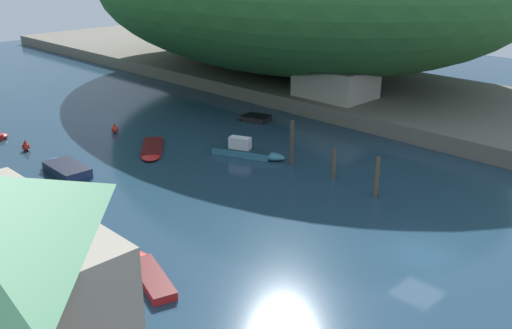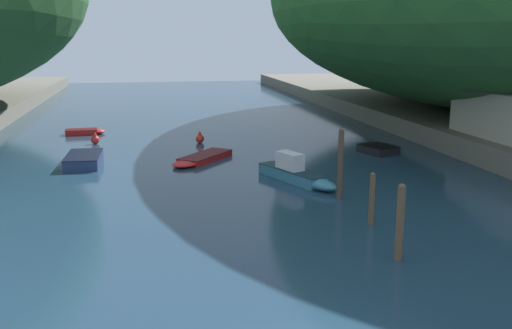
{
  "view_description": "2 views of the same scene",
  "coord_description": "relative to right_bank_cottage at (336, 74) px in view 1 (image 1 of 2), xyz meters",
  "views": [
    {
      "loc": [
        -26.5,
        -13.36,
        16.19
      ],
      "look_at": [
        0.26,
        13.47,
        1.77
      ],
      "focal_mm": 40.0,
      "sensor_mm": 36.0,
      "label": 1
    },
    {
      "loc": [
        -4.04,
        -12.21,
        8.19
      ],
      "look_at": [
        1.53,
        16.31,
        1.65
      ],
      "focal_mm": 40.0,
      "sensor_mm": 36.0,
      "label": 2
    }
  ],
  "objects": [
    {
      "name": "right_bank_cottage",
      "position": [
        0.0,
        0.0,
        0.0
      ],
      "size": [
        6.13,
        8.1,
        4.72
      ],
      "color": "#B2A899",
      "rests_on": "right_bank"
    },
    {
      "name": "channel_buoy_far",
      "position": [
        -28.87,
        10.68,
        -3.57
      ],
      "size": [
        0.65,
        0.65,
        0.98
      ],
      "color": "red",
      "rests_on": "water_surface"
    },
    {
      "name": "channel_buoy_near",
      "position": [
        -20.82,
        9.62,
        -3.57
      ],
      "size": [
        0.66,
        0.66,
        0.98
      ],
      "color": "red",
      "rests_on": "water_surface"
    },
    {
      "name": "mooring_post_middle",
      "position": [
        -15.26,
        -7.51,
        -2.11
      ],
      "size": [
        0.29,
        0.29,
        3.67
      ],
      "color": "#4C3D2D",
      "rests_on": "water_surface"
    },
    {
      "name": "boat_open_rowboat",
      "position": [
        -21.5,
        2.74,
        -3.76
      ],
      "size": [
        4.78,
        5.4,
        0.39
      ],
      "rotation": [
        0.0,
        0.0,
        2.46
      ],
      "color": "red",
      "rests_on": "water_surface"
    },
    {
      "name": "mooring_post_nearest",
      "position": [
        -15.87,
        -15.89,
        -2.46
      ],
      "size": [
        0.31,
        0.31,
        2.96
      ],
      "color": "brown",
      "rests_on": "water_surface"
    },
    {
      "name": "boat_near_quay",
      "position": [
        -8.79,
        3.45,
        -3.66
      ],
      "size": [
        2.76,
        3.62,
        0.58
      ],
      "rotation": [
        0.0,
        0.0,
        0.31
      ],
      "color": "black",
      "rests_on": "water_surface"
    },
    {
      "name": "right_bank",
      "position": [
        6.87,
        7.63,
        -3.2
      ],
      "size": [
        22.0,
        120.0,
        1.51
      ],
      "color": "#666056",
      "rests_on": "ground"
    },
    {
      "name": "person_by_boathouse",
      "position": [
        -39.37,
        -13.73,
        -1.47
      ],
      "size": [
        0.35,
        0.43,
        1.69
      ],
      "rotation": [
        0.0,
        0.0,
        1.95
      ],
      "color": "#282D3D",
      "rests_on": "left_bank"
    },
    {
      "name": "boat_white_cruiser",
      "position": [
        -33.1,
        -13.38,
        -3.72
      ],
      "size": [
        2.75,
        5.44,
        0.46
      ],
      "rotation": [
        0.0,
        0.0,
        5.98
      ],
      "color": "red",
      "rests_on": "water_surface"
    },
    {
      "name": "boat_far_right_bank",
      "position": [
        -16.51,
        -3.85,
        -3.47
      ],
      "size": [
        3.55,
        6.3,
        1.6
      ],
      "rotation": [
        0.0,
        0.0,
        3.54
      ],
      "color": "teal",
      "rests_on": "water_surface"
    },
    {
      "name": "boat_red_skiff",
      "position": [
        -29.0,
        3.77,
        -3.6
      ],
      "size": [
        2.25,
        5.2,
        0.71
      ],
      "rotation": [
        0.0,
        0.0,
        6.26
      ],
      "color": "navy",
      "rests_on": "water_surface"
    },
    {
      "name": "water_surface",
      "position": [
        -20.91,
        7.63,
        -3.95
      ],
      "size": [
        130.0,
        130.0,
        0.0
      ],
      "primitive_type": "plane",
      "color": "#1E384C",
      "rests_on": "ground"
    },
    {
      "name": "mooring_post_second",
      "position": [
        -15.26,
        -11.75,
        -2.76
      ],
      "size": [
        0.26,
        0.26,
        2.37
      ],
      "color": "brown",
      "rests_on": "water_surface"
    }
  ]
}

